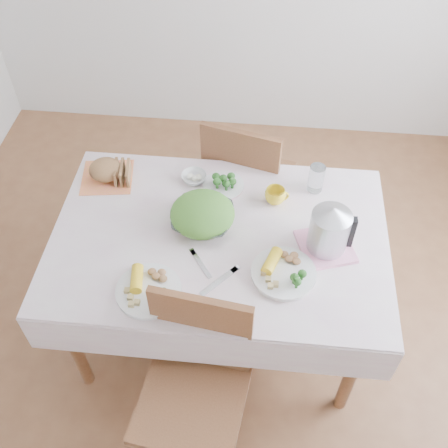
# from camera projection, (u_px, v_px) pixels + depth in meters

# --- Properties ---
(floor) EXTENTS (3.60, 3.60, 0.00)m
(floor) POSITION_uv_depth(u_px,v_px,m) (220.00, 324.00, 2.91)
(floor) COLOR brown
(floor) RESTS_ON ground
(dining_table) EXTENTS (1.40, 0.90, 0.75)m
(dining_table) POSITION_uv_depth(u_px,v_px,m) (220.00, 285.00, 2.63)
(dining_table) COLOR brown
(dining_table) RESTS_ON floor
(tablecloth) EXTENTS (1.50, 1.00, 0.01)m
(tablecloth) POSITION_uv_depth(u_px,v_px,m) (219.00, 236.00, 2.34)
(tablecloth) COLOR silver
(tablecloth) RESTS_ON dining_table
(chair_near) EXTENTS (0.48, 0.48, 0.94)m
(chair_near) POSITION_uv_depth(u_px,v_px,m) (191.00, 403.00, 2.14)
(chair_near) COLOR brown
(chair_near) RESTS_ON floor
(chair_far) EXTENTS (0.53, 0.53, 0.96)m
(chair_far) POSITION_uv_depth(u_px,v_px,m) (250.00, 180.00, 3.00)
(chair_far) COLOR brown
(chair_far) RESTS_ON floor
(salad_bowl) EXTENTS (0.30, 0.30, 0.07)m
(salad_bowl) POSITION_uv_depth(u_px,v_px,m) (203.00, 218.00, 2.36)
(salad_bowl) COLOR white
(salad_bowl) RESTS_ON tablecloth
(dinner_plate_left) EXTENTS (0.32, 0.32, 0.02)m
(dinner_plate_left) POSITION_uv_depth(u_px,v_px,m) (149.00, 291.00, 2.13)
(dinner_plate_left) COLOR white
(dinner_plate_left) RESTS_ON tablecloth
(dinner_plate_right) EXTENTS (0.39, 0.39, 0.02)m
(dinner_plate_right) POSITION_uv_depth(u_px,v_px,m) (283.00, 273.00, 2.19)
(dinner_plate_right) COLOR white
(dinner_plate_right) RESTS_ON tablecloth
(broccoli_plate) EXTENTS (0.25, 0.25, 0.02)m
(broccoli_plate) POSITION_uv_depth(u_px,v_px,m) (223.00, 185.00, 2.54)
(broccoli_plate) COLOR beige
(broccoli_plate) RESTS_ON tablecloth
(napkin) EXTENTS (0.28, 0.28, 0.00)m
(napkin) POSITION_uv_depth(u_px,v_px,m) (107.00, 177.00, 2.59)
(napkin) COLOR #EB814A
(napkin) RESTS_ON tablecloth
(bread_loaf) EXTENTS (0.21, 0.21, 0.10)m
(bread_loaf) POSITION_uv_depth(u_px,v_px,m) (105.00, 169.00, 2.54)
(bread_loaf) COLOR brown
(bread_loaf) RESTS_ON napkin
(fruit_bowl) EXTENTS (0.16, 0.16, 0.04)m
(fruit_bowl) POSITION_uv_depth(u_px,v_px,m) (194.00, 178.00, 2.56)
(fruit_bowl) COLOR white
(fruit_bowl) RESTS_ON tablecloth
(yellow_mug) EXTENTS (0.13, 0.13, 0.08)m
(yellow_mug) POSITION_uv_depth(u_px,v_px,m) (275.00, 196.00, 2.45)
(yellow_mug) COLOR yellow
(yellow_mug) RESTS_ON tablecloth
(glass_tumbler) EXTENTS (0.09, 0.09, 0.14)m
(glass_tumbler) POSITION_uv_depth(u_px,v_px,m) (316.00, 179.00, 2.49)
(glass_tumbler) COLOR white
(glass_tumbler) RESTS_ON tablecloth
(pink_tray) EXTENTS (0.28, 0.28, 0.02)m
(pink_tray) POSITION_uv_depth(u_px,v_px,m) (325.00, 247.00, 2.29)
(pink_tray) COLOR pink
(pink_tray) RESTS_ON tablecloth
(electric_kettle) EXTENTS (0.20, 0.20, 0.24)m
(electric_kettle) POSITION_uv_depth(u_px,v_px,m) (329.00, 230.00, 2.20)
(electric_kettle) COLOR #B2B5BA
(electric_kettle) RESTS_ON pink_tray
(fork_left) EXTENTS (0.11, 0.15, 0.00)m
(fork_left) POSITION_uv_depth(u_px,v_px,m) (201.00, 264.00, 2.23)
(fork_left) COLOR silver
(fork_left) RESTS_ON tablecloth
(fork_right) EXTENTS (0.15, 0.17, 0.00)m
(fork_right) POSITION_uv_depth(u_px,v_px,m) (219.00, 281.00, 2.17)
(fork_right) COLOR silver
(fork_right) RESTS_ON tablecloth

